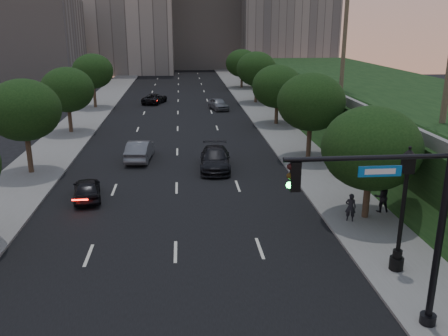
{
  "coord_description": "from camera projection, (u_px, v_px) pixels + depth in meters",
  "views": [
    {
      "loc": [
        0.47,
        -15.19,
        10.32
      ],
      "look_at": [
        2.43,
        6.54,
        3.6
      ],
      "focal_mm": 38.0,
      "sensor_mm": 36.0,
      "label": 1
    }
  ],
  "objects": [
    {
      "name": "sedan_near_left",
      "position": [
        87.0,
        189.0,
        28.7
      ],
      "size": [
        2.25,
        4.14,
        1.34
      ],
      "primitive_type": "imported",
      "rotation": [
        0.0,
        0.0,
        3.32
      ],
      "color": "black",
      "rests_on": "ground"
    },
    {
      "name": "traffic_signal_mast",
      "position": [
        409.0,
        233.0,
        15.61
      ],
      "size": [
        5.68,
        0.56,
        7.0
      ],
      "color": "black",
      "rests_on": "ground"
    },
    {
      "name": "tree_left_c",
      "position": [
        67.0,
        90.0,
        44.84
      ],
      "size": [
        5.0,
        5.0,
        6.34
      ],
      "color": "#38281C",
      "rests_on": "ground"
    },
    {
      "name": "ground",
      "position": [
        174.0,
        315.0,
        17.46
      ],
      "size": [
        160.0,
        160.0,
        0.0
      ],
      "primitive_type": "plane",
      "color": "black",
      "rests_on": "ground"
    },
    {
      "name": "office_block_filler",
      "position": [
        22.0,
        43.0,
        79.79
      ],
      "size": [
        18.0,
        16.0,
        14.0
      ],
      "primitive_type": "cube",
      "color": "#9D9890",
      "rests_on": "ground"
    },
    {
      "name": "tree_right_e",
      "position": [
        242.0,
        63.0,
        76.17
      ],
      "size": [
        5.2,
        5.2,
        6.24
      ],
      "color": "#38281C",
      "rests_on": "ground"
    },
    {
      "name": "tree_right_a",
      "position": [
        371.0,
        148.0,
        24.77
      ],
      "size": [
        5.2,
        5.2,
        6.24
      ],
      "color": "#38281C",
      "rests_on": "ground"
    },
    {
      "name": "embankment",
      "position": [
        407.0,
        113.0,
        45.4
      ],
      "size": [
        18.0,
        90.0,
        4.0
      ],
      "primitive_type": "cube",
      "color": "black",
      "rests_on": "ground"
    },
    {
      "name": "tree_right_c",
      "position": [
        277.0,
        86.0,
        48.56
      ],
      "size": [
        5.2,
        5.2,
        6.24
      ],
      "color": "#38281C",
      "rests_on": "ground"
    },
    {
      "name": "tree_left_d",
      "position": [
        93.0,
        71.0,
        58.06
      ],
      "size": [
        5.0,
        5.0,
        6.71
      ],
      "color": "#38281C",
      "rests_on": "ground"
    },
    {
      "name": "pedestrian_a",
      "position": [
        351.0,
        207.0,
        25.15
      ],
      "size": [
        0.66,
        0.55,
        1.54
      ],
      "primitive_type": "imported",
      "rotation": [
        0.0,
        0.0,
        2.76
      ],
      "color": "black",
      "rests_on": "sidewalk_right"
    },
    {
      "name": "parapet_wall",
      "position": [
        322.0,
        89.0,
        43.98
      ],
      "size": [
        0.35,
        90.0,
        0.7
      ],
      "primitive_type": "cube",
      "color": "slate",
      "rests_on": "embankment"
    },
    {
      "name": "street_lamp",
      "position": [
        402.0,
        216.0,
        19.67
      ],
      "size": [
        0.64,
        0.64,
        5.62
      ],
      "color": "black",
      "rests_on": "ground"
    },
    {
      "name": "office_block_mid",
      "position": [
        203.0,
        10.0,
        111.23
      ],
      "size": [
        22.0,
        18.0,
        26.0
      ],
      "primitive_type": "cube",
      "color": "#9D9890",
      "rests_on": "ground"
    },
    {
      "name": "road_surface",
      "position": [
        178.0,
        133.0,
        46.01
      ],
      "size": [
        16.0,
        140.0,
        0.02
      ],
      "primitive_type": "cube",
      "color": "black",
      "rests_on": "ground"
    },
    {
      "name": "tree_right_b",
      "position": [
        311.0,
        102.0,
        36.05
      ],
      "size": [
        5.2,
        5.2,
        6.74
      ],
      "color": "#38281C",
      "rests_on": "ground"
    },
    {
      "name": "sedan_far_right",
      "position": [
        218.0,
        104.0,
        58.21
      ],
      "size": [
        2.67,
        4.55,
        1.45
      ],
      "primitive_type": "imported",
      "rotation": [
        0.0,
        0.0,
        0.24
      ],
      "color": "slate",
      "rests_on": "ground"
    },
    {
      "name": "sidewalk_left",
      "position": [
        70.0,
        135.0,
        45.11
      ],
      "size": [
        4.5,
        140.0,
        0.15
      ],
      "primitive_type": "cube",
      "color": "slate",
      "rests_on": "ground"
    },
    {
      "name": "sedan_mid_left",
      "position": [
        140.0,
        150.0,
        36.9
      ],
      "size": [
        2.07,
        4.9,
        1.57
      ],
      "primitive_type": "imported",
      "rotation": [
        0.0,
        0.0,
        3.06
      ],
      "color": "#5B5E63",
      "rests_on": "ground"
    },
    {
      "name": "sidewalk_right",
      "position": [
        281.0,
        130.0,
        46.87
      ],
      "size": [
        4.5,
        140.0,
        0.15
      ],
      "primitive_type": "cube",
      "color": "slate",
      "rests_on": "ground"
    },
    {
      "name": "pedestrian_c",
      "position": [
        338.0,
        165.0,
        32.66
      ],
      "size": [
        0.98,
        0.59,
        1.56
      ],
      "primitive_type": "imported",
      "rotation": [
        0.0,
        0.0,
        2.9
      ],
      "color": "black",
      "rests_on": "sidewalk_right"
    },
    {
      "name": "pedestrian_b",
      "position": [
        382.0,
        197.0,
        26.38
      ],
      "size": [
        0.86,
        0.67,
        1.76
      ],
      "primitive_type": "imported",
      "rotation": [
        0.0,
        0.0,
        3.15
      ],
      "color": "black",
      "rests_on": "sidewalk_right"
    },
    {
      "name": "tree_left_b",
      "position": [
        24.0,
        110.0,
        32.36
      ],
      "size": [
        5.0,
        5.0,
        6.71
      ],
      "color": "#38281C",
      "rests_on": "ground"
    },
    {
      "name": "sedan_far_left",
      "position": [
        155.0,
        99.0,
        62.74
      ],
      "size": [
        3.59,
        5.14,
        1.3
      ],
      "primitive_type": "imported",
      "rotation": [
        0.0,
        0.0,
        2.81
      ],
      "color": "black",
      "rests_on": "ground"
    },
    {
      "name": "tree_right_d",
      "position": [
        256.0,
        69.0,
        61.74
      ],
      "size": [
        5.2,
        5.2,
        6.74
      ],
      "color": "#38281C",
      "rests_on": "ground"
    },
    {
      "name": "sedan_near_right",
      "position": [
        215.0,
        159.0,
        34.6
      ],
      "size": [
        2.48,
        5.43,
        1.54
      ],
      "primitive_type": "imported",
      "rotation": [
        0.0,
        0.0,
        -0.06
      ],
      "color": "black",
      "rests_on": "ground"
    }
  ]
}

